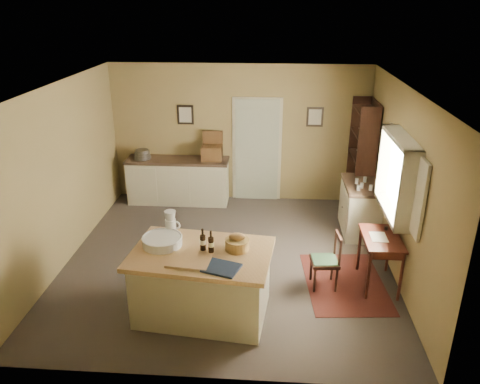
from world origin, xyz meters
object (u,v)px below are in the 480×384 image
object	(u,v)px
work_island	(202,281)
writing_desk	(381,244)
shelving_unit	(364,159)
desk_chair	(324,262)
sideboard	(179,179)
right_cabinet	(360,207)

from	to	relation	value
work_island	writing_desk	world-z (taller)	work_island
writing_desk	shelving_unit	world-z (taller)	shelving_unit
desk_chair	shelving_unit	bearing A→B (deg)	65.29
sideboard	desk_chair	xyz separation A→B (m)	(2.62, -2.84, -0.08)
work_island	sideboard	bearing A→B (deg)	111.80
work_island	shelving_unit	bearing A→B (deg)	58.86
writing_desk	work_island	bearing A→B (deg)	-161.11
sideboard	desk_chair	bearing A→B (deg)	-47.31
sideboard	desk_chair	world-z (taller)	sideboard
shelving_unit	desk_chair	bearing A→B (deg)	-109.56
work_island	writing_desk	bearing A→B (deg)	25.19
work_island	sideboard	xyz separation A→B (m)	(-0.99, 3.56, -0.00)
sideboard	shelving_unit	xyz separation A→B (m)	(3.55, -0.22, 0.58)
work_island	desk_chair	distance (m)	1.78
right_cabinet	shelving_unit	size ratio (longest dim) A/B	0.50
right_cabinet	shelving_unit	xyz separation A→B (m)	(0.16, 0.85, 0.61)
work_island	right_cabinet	size ratio (longest dim) A/B	1.74
right_cabinet	sideboard	bearing A→B (deg)	162.58
writing_desk	right_cabinet	size ratio (longest dim) A/B	0.78
desk_chair	work_island	bearing A→B (deg)	-161.20
writing_desk	desk_chair	size ratio (longest dim) A/B	1.04
work_island	sideboard	world-z (taller)	work_island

